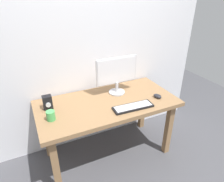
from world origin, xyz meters
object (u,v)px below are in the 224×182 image
object	(u,v)px
desk	(107,109)
keyboard_primary	(133,107)
mouse	(157,96)
monitor	(117,74)
audio_controller	(48,102)
coffee_mug	(51,116)

from	to	relation	value
desk	keyboard_primary	distance (m)	0.32
mouse	monitor	bearing A→B (deg)	122.02
audio_controller	coffee_mug	distance (m)	0.22
keyboard_primary	mouse	size ratio (longest dim) A/B	4.37
monitor	coffee_mug	distance (m)	0.87
desk	coffee_mug	distance (m)	0.65
mouse	audio_controller	size ratio (longest dim) A/B	0.68
monitor	coffee_mug	size ratio (longest dim) A/B	5.23
desk	coffee_mug	size ratio (longest dim) A/B	16.14
monitor	coffee_mug	bearing A→B (deg)	-163.81
audio_controller	keyboard_primary	bearing A→B (deg)	-24.45
monitor	audio_controller	bearing A→B (deg)	-178.55
keyboard_primary	monitor	bearing A→B (deg)	90.29
keyboard_primary	audio_controller	world-z (taller)	audio_controller
monitor	keyboard_primary	bearing A→B (deg)	-89.71
monitor	audio_controller	distance (m)	0.82
mouse	audio_controller	distance (m)	1.21
audio_controller	mouse	bearing A→B (deg)	-14.26
keyboard_primary	mouse	xyz separation A→B (m)	(0.36, 0.07, 0.01)
coffee_mug	monitor	bearing A→B (deg)	16.19
desk	monitor	size ratio (longest dim) A/B	3.08
keyboard_primary	coffee_mug	distance (m)	0.83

